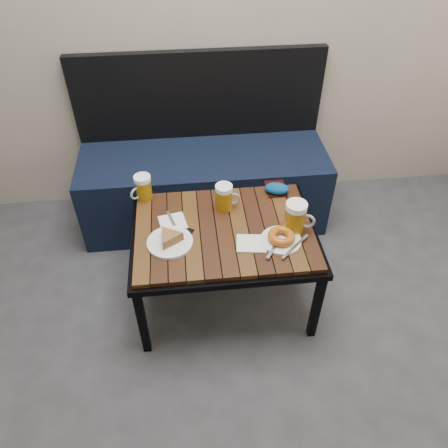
{
  "coord_description": "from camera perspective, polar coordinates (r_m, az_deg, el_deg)",
  "views": [
    {
      "loc": [
        -0.09,
        -0.33,
        1.81
      ],
      "look_at": [
        0.06,
        1.1,
        0.5
      ],
      "focal_mm": 35.0,
      "sensor_mm": 36.0,
      "label": 1
    }
  ],
  "objects": [
    {
      "name": "passport_navy",
      "position": [
        1.94,
        -5.75,
        -1.49
      ],
      "size": [
        0.13,
        0.14,
        0.01
      ],
      "primitive_type": "cube",
      "rotation": [
        0.0,
        0.0,
        -0.52
      ],
      "color": "black",
      "rests_on": "cafe_table"
    },
    {
      "name": "plate_bagel",
      "position": [
        1.91,
        7.49,
        -1.83
      ],
      "size": [
        0.21,
        0.21,
        0.05
      ],
      "color": "white",
      "rests_on": "cafe_table"
    },
    {
      "name": "bench",
      "position": [
        2.6,
        -2.62,
        5.94
      ],
      "size": [
        1.4,
        0.5,
        0.95
      ],
      "color": "black",
      "rests_on": "ground"
    },
    {
      "name": "beer_mug_centre",
      "position": [
        2.04,
        0.07,
        3.55
      ],
      "size": [
        0.12,
        0.08,
        0.13
      ],
      "rotation": [
        0.0,
        0.0,
        -0.03
      ],
      "color": "#96670C",
      "rests_on": "cafe_table"
    },
    {
      "name": "plate_pie",
      "position": [
        1.9,
        -7.11,
        -2.05
      ],
      "size": [
        0.2,
        0.2,
        0.06
      ],
      "color": "white",
      "rests_on": "cafe_table"
    },
    {
      "name": "knit_pouch",
      "position": [
        2.17,
        6.9,
        4.62
      ],
      "size": [
        0.13,
        0.11,
        0.05
      ],
      "primitive_type": "ellipsoid",
      "rotation": [
        0.0,
        0.0,
        -0.27
      ],
      "color": "navy",
      "rests_on": "cafe_table"
    },
    {
      "name": "cafe_table",
      "position": [
        2.0,
        -0.0,
        -1.53
      ],
      "size": [
        0.84,
        0.62,
        0.47
      ],
      "color": "black",
      "rests_on": "ground"
    },
    {
      "name": "passport_burgundy",
      "position": [
        2.2,
        6.8,
        4.6
      ],
      "size": [
        0.1,
        0.14,
        0.01
      ],
      "primitive_type": "cube",
      "rotation": [
        0.0,
        0.0,
        -0.02
      ],
      "color": "black",
      "rests_on": "cafe_table"
    },
    {
      "name": "napkin_right",
      "position": [
        1.9,
        3.59,
        -2.57
      ],
      "size": [
        0.14,
        0.12,
        0.01
      ],
      "rotation": [
        0.0,
        0.0,
        -0.13
      ],
      "color": "white",
      "rests_on": "cafe_table"
    },
    {
      "name": "beer_mug_right",
      "position": [
        1.94,
        9.35,
        0.9
      ],
      "size": [
        0.14,
        0.11,
        0.15
      ],
      "rotation": [
        0.0,
        0.0,
        -0.32
      ],
      "color": "#96670C",
      "rests_on": "cafe_table"
    },
    {
      "name": "napkin_left",
      "position": [
        2.0,
        -6.72,
        0.19
      ],
      "size": [
        0.14,
        0.15,
        0.01
      ],
      "rotation": [
        0.0,
        0.0,
        0.2
      ],
      "color": "white",
      "rests_on": "cafe_table"
    },
    {
      "name": "beer_mug_left",
      "position": [
        2.13,
        -10.53,
        4.69
      ],
      "size": [
        0.12,
        0.11,
        0.13
      ],
      "rotation": [
        0.0,
        0.0,
        3.8
      ],
      "color": "#96670C",
      "rests_on": "cafe_table"
    }
  ]
}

